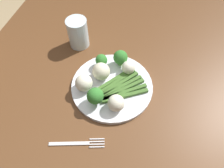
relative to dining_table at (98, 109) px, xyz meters
The scene contains 13 objects.
ground_plane 0.69m from the dining_table, ahead, with size 6.00×6.00×0.02m, color tan.
dining_table is the anchor object (origin of this frame).
plate 0.12m from the dining_table, 137.19° to the left, with size 0.28×0.28×0.01m, color white.
asparagus_bundle 0.15m from the dining_table, 118.79° to the left, with size 0.17×0.18×0.01m.
broccoli_outer_edge 0.15m from the dining_table, 17.50° to the left, with size 0.05×0.05×0.07m.
broccoli_front 0.19m from the dining_table, behind, with size 0.04×0.04×0.05m.
broccoli_near_center 0.22m from the dining_table, 160.42° to the left, with size 0.05×0.05×0.06m.
cauliflower_front_left 0.16m from the dining_table, behind, with size 0.06×0.06×0.06m, color beige.
cauliflower_back_right 0.15m from the dining_table, 108.21° to the right, with size 0.06×0.06×0.06m, color silver.
cauliflower_right 0.16m from the dining_table, 66.66° to the left, with size 0.05×0.05×0.05m, color silver.
cauliflower_back 0.20m from the dining_table, 143.60° to the left, with size 0.05×0.05×0.05m, color white.
fork 0.20m from the dining_table, ahead, with size 0.06×0.16×0.00m.
water_glass 0.31m from the dining_table, 149.04° to the right, with size 0.08×0.08×0.12m, color silver.
Camera 1 is at (0.33, 0.14, 1.37)m, focal length 32.04 mm.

